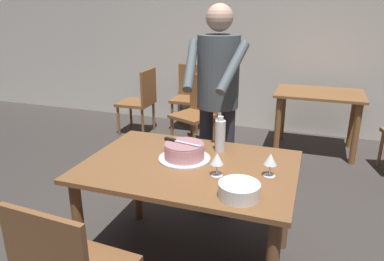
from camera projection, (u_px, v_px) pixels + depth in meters
back_wall at (267, 33)px, 4.89m from camera, size 10.00×0.12×2.70m
main_dining_table at (189, 181)px, 2.32m from camera, size 1.33×0.92×0.75m
cake_on_platter at (184, 152)px, 2.34m from camera, size 0.34×0.34×0.11m
cake_knife at (175, 141)px, 2.35m from camera, size 0.27×0.08×0.02m
plate_stack at (239, 190)px, 1.88m from camera, size 0.22×0.22×0.08m
wine_glass_near at (270, 160)px, 2.09m from camera, size 0.08×0.08×0.14m
wine_glass_far at (217, 160)px, 2.10m from camera, size 0.08×0.08×0.14m
water_bottle at (220, 135)px, 2.45m from camera, size 0.07×0.07×0.25m
person_cutting_cake at (217, 91)px, 2.78m from camera, size 0.47×0.55×1.72m
background_table at (318, 105)px, 4.29m from camera, size 1.00×0.70×0.74m
background_chair_0 at (197, 110)px, 4.42m from camera, size 0.57×0.57×0.90m
background_chair_1 at (190, 94)px, 5.19m from camera, size 0.44×0.44×0.90m
background_chair_2 at (140, 99)px, 4.93m from camera, size 0.45×0.45×0.90m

